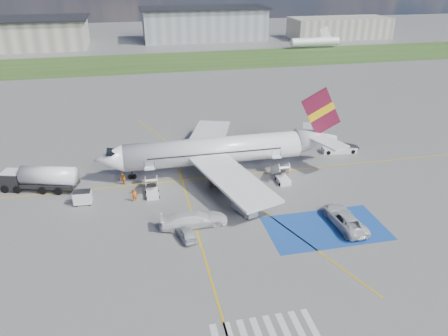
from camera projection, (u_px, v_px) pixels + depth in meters
The scene contains 22 objects.
ground at pixel (236, 220), 53.22m from camera, with size 400.00×400.00×0.00m, color #60605E.
grass_strip at pixel (164, 62), 137.08m from camera, with size 400.00×30.00×0.01m, color #2D4C1E.
taxiway_line_main at pixel (216, 177), 63.81m from camera, with size 120.00×0.20×0.01m, color gold.
taxiway_line_cross at pixel (211, 278), 43.42m from camera, with size 0.20×60.00×0.01m, color gold.
taxiway_line_diag at pixel (216, 177), 63.81m from camera, with size 0.20×60.00×0.01m, color gold.
staging_box at pixel (326, 228), 51.61m from camera, with size 14.00×8.00×0.01m, color #194396.
crosswalk at pixel (265, 334), 36.98m from camera, with size 9.00×4.00×0.01m.
terminal_centre at pixel (204, 24), 173.69m from camera, with size 48.00×18.00×12.00m, color gray.
terminal_east at pixel (339, 28), 178.98m from camera, with size 40.00×16.00×8.00m, color gray.
airliner at pixel (223, 150), 64.41m from camera, with size 36.81×32.95×11.92m.
airstairs_fwd at pixel (152, 190), 58.80m from camera, with size 1.90×5.20×3.60m.
airstairs_aft at pixel (282, 177), 62.37m from camera, with size 1.90×5.20×3.60m.
fuel_tanker at pixel (40, 180), 59.75m from camera, with size 10.51×5.51×3.48m.
gpu_cart at pixel (83, 198), 56.44m from camera, with size 2.34×1.59×1.89m.
belt_loader at pixel (339, 150), 72.05m from camera, with size 6.09×2.80×1.77m.
car_silver_a at pixel (186, 233), 49.52m from camera, with size 1.61×4.01×1.37m, color #B5B8BD.
car_silver_b at pixel (244, 208), 54.46m from camera, with size 1.41×4.04×1.33m, color #A5A8AC.
van_white_a at pixel (345, 217), 51.82m from camera, with size 2.73×5.92×2.22m, color silver.
van_white_b at pixel (193, 217), 51.61m from camera, with size 2.48×6.09×2.39m, color white.
crew_fwd at pixel (135, 195), 57.06m from camera, with size 0.63×0.42×1.74m, color orange.
crew_nose at pixel (123, 179), 61.35m from camera, with size 0.83×0.64×1.70m, color orange.
crew_aft at pixel (288, 171), 63.89m from camera, with size 0.97×0.40×1.65m, color orange.
Camera 1 is at (-11.08, -44.01, 28.54)m, focal length 35.00 mm.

